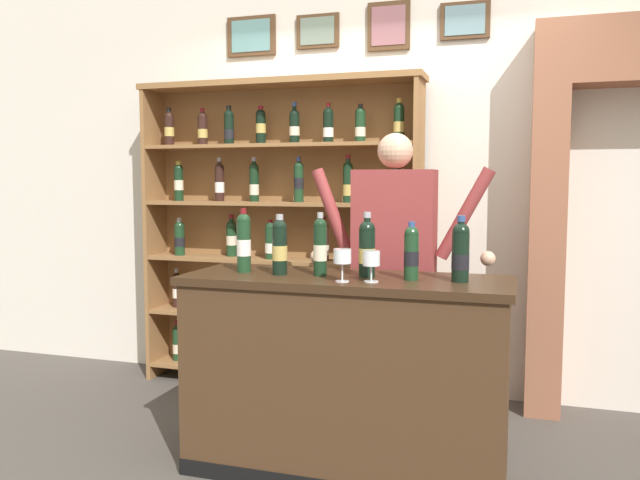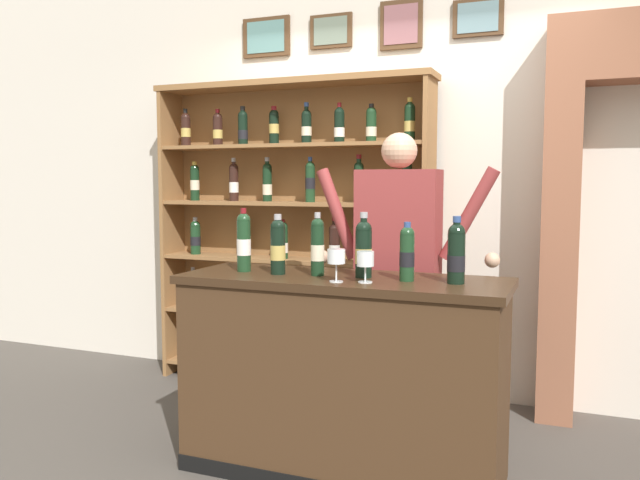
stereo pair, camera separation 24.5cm
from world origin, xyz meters
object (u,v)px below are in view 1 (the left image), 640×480
Objects in this scene: tasting_counter at (345,375)px; tasting_bottle_vin_santo at (244,242)px; tasting_bottle_chianti at (461,252)px; tasting_bottle_bianco at (411,252)px; tasting_bottle_brunello at (280,246)px; tasting_bottle_super_tuscan at (320,246)px; tasting_bottle_riserva at (367,248)px; wine_glass_right at (371,260)px; wine_shelf at (280,226)px; shopkeeper at (394,250)px; wine_glass_center at (342,258)px.

tasting_counter is 4.90× the size of tasting_bottle_vin_santo.
tasting_bottle_vin_santo is 1.06× the size of tasting_bottle_chianti.
tasting_counter is 5.80× the size of tasting_bottle_bianco.
tasting_bottle_super_tuscan is at bearing 8.40° from tasting_bottle_brunello.
wine_glass_right is at bearing -69.01° from tasting_bottle_riserva.
wine_glass_right is at bearing -9.63° from tasting_bottle_vin_santo.
tasting_bottle_brunello reaches higher than tasting_bottle_bianco.
wine_glass_right is (-0.16, -0.12, -0.03)m from tasting_bottle_bianco.
wine_glass_right is (0.69, -0.12, -0.05)m from tasting_bottle_vin_santo.
tasting_counter is 0.65m from tasting_bottle_super_tuscan.
tasting_bottle_vin_santo is at bearing 170.37° from wine_glass_right.
wine_glass_right is (0.95, -1.30, -0.04)m from wine_shelf.
wine_shelf is 14.71× the size of wine_glass_right.
tasting_counter is at bearing 6.28° from tasting_bottle_brunello.
wine_glass_right reaches higher than tasting_counter.
wine_shelf is 1.13m from shopkeeper.
tasting_bottle_chianti is 2.00× the size of wine_glass_center.
tasting_bottle_vin_santo is at bearing -140.69° from shopkeeper.
tasting_bottle_bianco is at bearing -71.06° from shopkeeper.
tasting_counter is 0.62m from wine_glass_center.
shopkeeper is at bearing 64.16° from tasting_bottle_super_tuscan.
tasting_bottle_riserva reaches higher than tasting_bottle_bianco.
wine_glass_center is at bearing -112.14° from tasting_bottle_riserva.
tasting_bottle_riserva reaches higher than tasting_counter.
tasting_bottle_vin_santo is at bearing 164.97° from wine_glass_center.
tasting_bottle_bianco reaches higher than wine_glass_center.
tasting_bottle_bianco is 0.90× the size of tasting_bottle_chianti.
tasting_counter is at bearing -179.38° from tasting_bottle_chianti.
tasting_bottle_riserva is 0.20m from wine_glass_center.
tasting_counter is 0.72m from tasting_bottle_brunello.
tasting_bottle_vin_santo is 1.09× the size of tasting_bottle_brunello.
tasting_bottle_chianti is at bearing -52.11° from shopkeeper.
shopkeeper is at bearing 86.42° from tasting_bottle_riserva.
wine_shelf is 6.85× the size of tasting_bottle_super_tuscan.
tasting_bottle_super_tuscan is at bearing 0.77° from tasting_bottle_vin_santo.
wine_shelf is at bearing 124.13° from tasting_counter.
tasting_bottle_brunello is 0.96× the size of tasting_bottle_super_tuscan.
wine_shelf is 1.30m from tasting_bottle_brunello.
tasting_bottle_brunello is at bearing -171.60° from tasting_bottle_super_tuscan.
tasting_bottle_vin_santo is 0.21m from tasting_bottle_brunello.
shopkeeper is at bearing 108.94° from tasting_bottle_bianco.
tasting_bottle_chianti reaches higher than tasting_bottle_bianco.
tasting_counter is at bearing -170.79° from tasting_bottle_riserva.
tasting_bottle_chianti is at bearing 0.95° from tasting_bottle_vin_santo.
tasting_bottle_vin_santo reaches higher than tasting_counter.
shopkeeper is at bearing 92.02° from wine_glass_right.
tasting_bottle_vin_santo is (0.26, -1.19, 0.01)m from wine_shelf.
tasting_bottle_super_tuscan is (-0.26, -0.54, 0.07)m from shopkeeper.
wine_glass_center is at bearing -98.60° from shopkeeper.
tasting_bottle_chianti is 2.12× the size of wine_glass_right.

